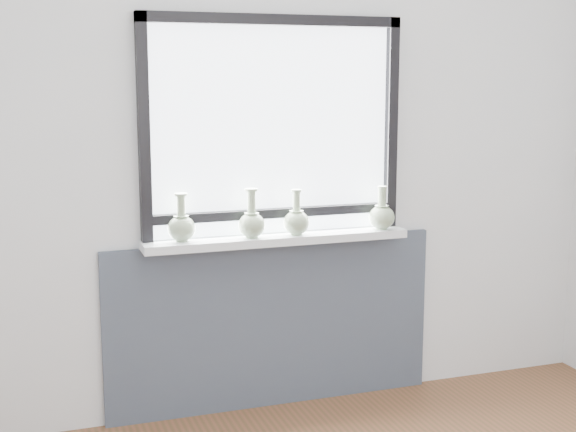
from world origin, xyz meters
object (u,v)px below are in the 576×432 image
object	(u,v)px
vase_b	(252,222)
vase_d	(382,215)
vase_c	(296,221)
vase_a	(181,226)
windowsill	(277,239)

from	to	relation	value
vase_b	vase_d	distance (m)	0.68
vase_b	vase_c	distance (m)	0.23
vase_a	vase_b	world-z (taller)	vase_b
vase_a	vase_c	world-z (taller)	vase_a
windowsill	vase_d	distance (m)	0.55
windowsill	vase_a	bearing A→B (deg)	179.66
vase_c	vase_d	distance (m)	0.45
vase_b	vase_c	size ratio (longest dim) A/B	1.06
vase_a	vase_d	xyz separation A→B (m)	(1.02, -0.03, -0.00)
vase_c	vase_a	bearing A→B (deg)	177.34
vase_d	vase_a	bearing A→B (deg)	178.24
vase_a	vase_d	size ratio (longest dim) A/B	1.04
windowsill	vase_a	distance (m)	0.48
vase_b	vase_c	xyz separation A→B (m)	(0.23, -0.00, -0.00)
windowsill	vase_a	size ratio (longest dim) A/B	5.80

